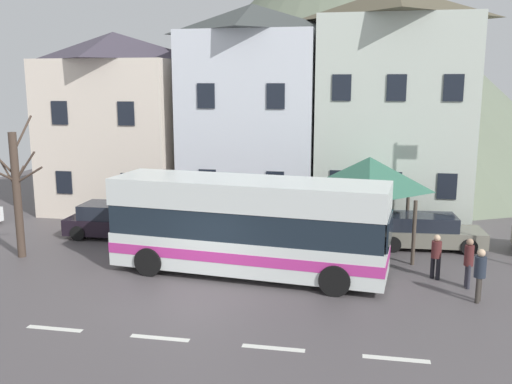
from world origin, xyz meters
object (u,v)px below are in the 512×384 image
at_px(parked_car_00, 116,221).
at_px(public_bench, 358,223).
at_px(pedestrian_01, 436,254).
at_px(bare_tree_00, 17,192).
at_px(transit_bus, 248,227).
at_px(parked_car_01, 425,232).
at_px(bus_shelter, 369,174).
at_px(townhouse_00, 117,123).
at_px(townhouse_02, 392,107).
at_px(townhouse_01, 252,113).
at_px(hilltop_castle, 326,47).
at_px(pedestrian_02, 469,259).
at_px(pedestrian_00, 480,271).

distance_m(parked_car_00, public_bench, 10.56).
bearing_deg(pedestrian_01, bare_tree_00, -178.49).
relative_size(transit_bus, public_bench, 5.60).
distance_m(parked_car_01, pedestrian_01, 3.79).
distance_m(transit_bus, bus_shelter, 5.69).
xyz_separation_m(townhouse_00, pedestrian_01, (14.97, -8.02, -3.63)).
bearing_deg(townhouse_02, townhouse_01, -174.83).
height_order(parked_car_00, pedestrian_01, pedestrian_01).
height_order(hilltop_castle, bus_shelter, hilltop_castle).
xyz_separation_m(hilltop_castle, pedestrian_01, (5.63, -25.93, -8.37)).
height_order(pedestrian_02, bare_tree_00, bare_tree_00).
bearing_deg(transit_bus, hilltop_castle, 94.56).
relative_size(hilltop_castle, bus_shelter, 10.31).
relative_size(townhouse_02, pedestrian_00, 6.51).
bearing_deg(transit_bus, pedestrian_01, 12.12).
distance_m(townhouse_01, bus_shelter, 7.81).
bearing_deg(bare_tree_00, parked_car_00, 55.46).
height_order(townhouse_01, bare_tree_00, townhouse_01).
xyz_separation_m(bus_shelter, public_bench, (-0.38, 2.34, -2.56)).
height_order(townhouse_01, bus_shelter, townhouse_01).
relative_size(townhouse_01, bare_tree_00, 1.91).
height_order(parked_car_01, pedestrian_02, pedestrian_02).
height_order(transit_bus, pedestrian_00, transit_bus).
height_order(transit_bus, pedestrian_01, transit_bus).
height_order(bus_shelter, parked_car_00, bus_shelter).
xyz_separation_m(townhouse_00, bus_shelter, (12.69, -4.94, -1.47)).
bearing_deg(transit_bus, parked_car_01, 41.01).
distance_m(pedestrian_01, pedestrian_02, 1.15).
relative_size(hilltop_castle, parked_car_00, 8.99).
height_order(townhouse_00, bus_shelter, townhouse_00).
bearing_deg(bare_tree_00, transit_bus, -1.75).
bearing_deg(pedestrian_02, townhouse_00, 151.31).
relative_size(bus_shelter, pedestrian_01, 2.40).
xyz_separation_m(townhouse_02, pedestrian_02, (2.19, -9.35, -4.47)).
xyz_separation_m(transit_bus, pedestrian_00, (7.36, -1.21, -0.68)).
relative_size(townhouse_01, public_bench, 5.90).
height_order(townhouse_00, pedestrian_00, townhouse_00).
distance_m(townhouse_01, bare_tree_00, 11.48).
distance_m(parked_car_01, public_bench, 3.16).
xyz_separation_m(hilltop_castle, pedestrian_02, (6.56, -26.61, -8.29)).
xyz_separation_m(townhouse_00, parked_car_01, (15.01, -4.24, -3.85)).
distance_m(hilltop_castle, bus_shelter, 23.92).
relative_size(bus_shelter, public_bench, 2.15).
height_order(townhouse_01, pedestrian_02, townhouse_01).
distance_m(townhouse_01, transit_bus, 9.52).
distance_m(townhouse_00, bus_shelter, 13.70).
bearing_deg(parked_car_00, bare_tree_00, -126.53).
height_order(pedestrian_01, pedestrian_02, pedestrian_02).
height_order(transit_bus, parked_car_01, transit_bus).
distance_m(parked_car_00, pedestrian_02, 14.31).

